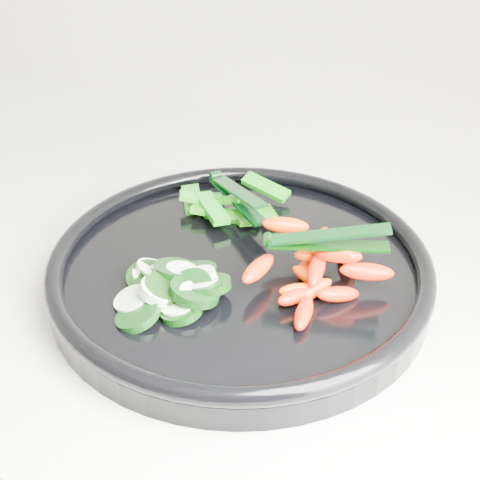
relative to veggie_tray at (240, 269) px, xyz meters
The scene contains 7 objects.
counter 0.55m from the veggie_tray, behind, with size 2.02×0.62×0.93m.
veggie_tray is the anchor object (origin of this frame).
cucumber_pile 0.08m from the veggie_tray, 115.18° to the right, with size 0.11×0.13×0.04m.
carrot_pile 0.08m from the veggie_tray, 12.72° to the left, with size 0.14×0.16×0.05m.
pepper_pile 0.11m from the veggie_tray, 130.99° to the left, with size 0.13×0.11×0.04m.
tong_carrot 0.10m from the veggie_tray, 10.49° to the left, with size 0.11×0.07×0.02m.
tong_pepper 0.10m from the veggie_tray, 123.99° to the left, with size 0.10×0.07×0.02m.
Camera 1 is at (0.53, 1.22, 1.34)m, focal length 50.00 mm.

